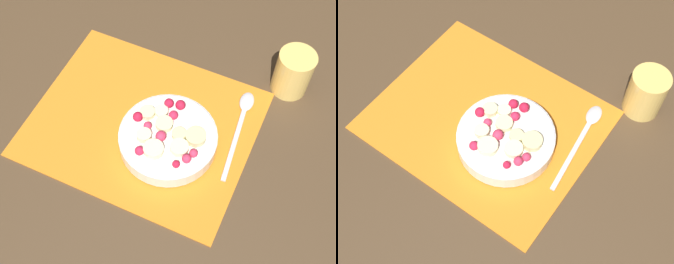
% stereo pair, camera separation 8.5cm
% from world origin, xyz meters
% --- Properties ---
extents(ground_plane, '(3.00, 3.00, 0.00)m').
position_xyz_m(ground_plane, '(0.00, 0.00, 0.00)').
color(ground_plane, '#4C3823').
extents(placemat, '(0.42, 0.35, 0.01)m').
position_xyz_m(placemat, '(0.00, 0.00, 0.00)').
color(placemat, orange).
rests_on(placemat, ground_plane).
extents(fruit_bowl, '(0.18, 0.18, 0.05)m').
position_xyz_m(fruit_bowl, '(-0.06, 0.02, 0.03)').
color(fruit_bowl, white).
rests_on(fruit_bowl, placemat).
extents(spoon, '(0.04, 0.21, 0.01)m').
position_xyz_m(spoon, '(-0.17, -0.09, 0.01)').
color(spoon, silver).
rests_on(spoon, placemat).
extents(drinking_glass, '(0.07, 0.07, 0.10)m').
position_xyz_m(drinking_glass, '(-0.23, -0.20, 0.05)').
color(drinking_glass, '#F4CC66').
rests_on(drinking_glass, ground_plane).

